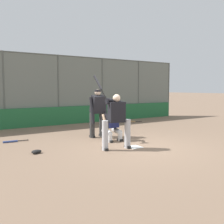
{
  "coord_description": "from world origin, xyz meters",
  "views": [
    {
      "loc": [
        5.06,
        6.39,
        1.86
      ],
      "look_at": [
        0.18,
        -1.0,
        1.05
      ],
      "focal_mm": 42.0,
      "sensor_mm": 36.0,
      "label": 1
    }
  ],
  "objects_px": {
    "umpire_home": "(98,112)",
    "fielding_glove_on_dirt": "(36,152)",
    "catcher_behind_plate": "(112,123)",
    "batter_at_plate": "(116,119)",
    "spare_bat_near_backstop": "(132,121)",
    "spare_bat_third_base_side": "(12,141)"
  },
  "relations": [
    {
      "from": "batter_at_plate",
      "to": "spare_bat_near_backstop",
      "type": "relative_size",
      "value": 3.23
    },
    {
      "from": "batter_at_plate",
      "to": "catcher_behind_plate",
      "type": "bearing_deg",
      "value": -108.56
    },
    {
      "from": "umpire_home",
      "to": "spare_bat_near_backstop",
      "type": "xyz_separation_m",
      "value": [
        -3.85,
        -2.79,
        -0.95
      ]
    },
    {
      "from": "fielding_glove_on_dirt",
      "to": "batter_at_plate",
      "type": "bearing_deg",
      "value": 160.03
    },
    {
      "from": "fielding_glove_on_dirt",
      "to": "umpire_home",
      "type": "bearing_deg",
      "value": -156.35
    },
    {
      "from": "catcher_behind_plate",
      "to": "umpire_home",
      "type": "distance_m",
      "value": 0.96
    },
    {
      "from": "spare_bat_third_base_side",
      "to": "batter_at_plate",
      "type": "bearing_deg",
      "value": 135.94
    },
    {
      "from": "batter_at_plate",
      "to": "spare_bat_third_base_side",
      "type": "xyz_separation_m",
      "value": [
        2.42,
        -2.79,
        -0.88
      ]
    },
    {
      "from": "umpire_home",
      "to": "spare_bat_near_backstop",
      "type": "distance_m",
      "value": 4.85
    },
    {
      "from": "batter_at_plate",
      "to": "umpire_home",
      "type": "xyz_separation_m",
      "value": [
        -0.52,
        -2.0,
        0.07
      ]
    },
    {
      "from": "umpire_home",
      "to": "spare_bat_third_base_side",
      "type": "bearing_deg",
      "value": -16.15
    },
    {
      "from": "umpire_home",
      "to": "fielding_glove_on_dirt",
      "type": "distance_m",
      "value": 3.12
    },
    {
      "from": "fielding_glove_on_dirt",
      "to": "spare_bat_third_base_side",
      "type": "bearing_deg",
      "value": -84.03
    },
    {
      "from": "batter_at_plate",
      "to": "spare_bat_near_backstop",
      "type": "xyz_separation_m",
      "value": [
        -4.36,
        -4.79,
        -0.88
      ]
    },
    {
      "from": "batter_at_plate",
      "to": "fielding_glove_on_dirt",
      "type": "bearing_deg",
      "value": -10.09
    },
    {
      "from": "spare_bat_near_backstop",
      "to": "umpire_home",
      "type": "bearing_deg",
      "value": 68.53
    },
    {
      "from": "batter_at_plate",
      "to": "catcher_behind_plate",
      "type": "height_order",
      "value": "batter_at_plate"
    },
    {
      "from": "batter_at_plate",
      "to": "catcher_behind_plate",
      "type": "xyz_separation_m",
      "value": [
        -0.6,
        -1.11,
        -0.29
      ]
    },
    {
      "from": "spare_bat_third_base_side",
      "to": "spare_bat_near_backstop",
      "type": "bearing_deg",
      "value": -158.53
    },
    {
      "from": "catcher_behind_plate",
      "to": "umpire_home",
      "type": "height_order",
      "value": "umpire_home"
    },
    {
      "from": "umpire_home",
      "to": "fielding_glove_on_dirt",
      "type": "xyz_separation_m",
      "value": [
        2.73,
        1.19,
        -0.93
      ]
    },
    {
      "from": "spare_bat_third_base_side",
      "to": "fielding_glove_on_dirt",
      "type": "relative_size",
      "value": 2.9
    }
  ]
}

